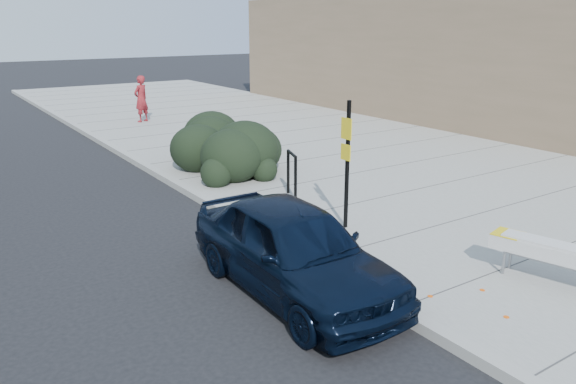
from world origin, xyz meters
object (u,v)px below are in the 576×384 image
object	(u,v)px
bike_rack	(292,170)
sign_post	(347,157)
sedan_navy	(294,249)
bench	(563,255)
pedestrian	(141,99)

from	to	relation	value
bike_rack	sign_post	world-z (taller)	sign_post
sedan_navy	bike_rack	bearing A→B (deg)	56.78
bench	pedestrian	bearing A→B (deg)	75.33
sedan_navy	bench	bearing A→B (deg)	-34.73
bike_rack	pedestrian	world-z (taller)	pedestrian
bench	bike_rack	world-z (taller)	bike_rack
bench	sign_post	world-z (taller)	sign_post
sedan_navy	pedestrian	xyz separation A→B (m)	(3.25, 15.47, 0.36)
sign_post	bike_rack	bearing A→B (deg)	83.35
bike_rack	sign_post	distance (m)	2.37
sign_post	pedestrian	world-z (taller)	sign_post
pedestrian	bench	bearing A→B (deg)	62.82
sedan_navy	sign_post	bearing A→B (deg)	33.95
bike_rack	pedestrian	size ratio (longest dim) A/B	0.57
sign_post	sedan_navy	size ratio (longest dim) A/B	0.59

